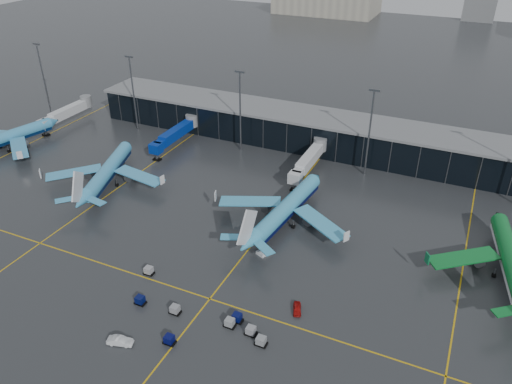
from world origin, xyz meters
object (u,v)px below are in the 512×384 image
at_px(airliner_klm_near, 287,199).
at_px(service_van_red, 297,309).
at_px(airliner_arkefly, 107,163).
at_px(mobile_airstair, 264,250).
at_px(airliner_klm_west, 6,130).
at_px(service_van_white, 120,341).
at_px(baggage_carts, 200,316).

bearing_deg(airliner_klm_near, service_van_red, -59.08).
relative_size(airliner_arkefly, mobile_airstair, 10.62).
bearing_deg(airliner_klm_west, airliner_klm_near, 12.53).
relative_size(airliner_klm_west, service_van_red, 10.58).
distance_m(airliner_arkefly, airliner_klm_near, 52.64).
bearing_deg(service_van_red, airliner_klm_near, 94.62).
relative_size(airliner_klm_west, mobile_airstair, 10.52).
relative_size(airliner_klm_west, airliner_arkefly, 0.99).
height_order(mobile_airstair, service_van_white, mobile_airstair).
height_order(airliner_klm_west, service_van_red, airliner_klm_west).
relative_size(baggage_carts, mobile_airstair, 8.37).
bearing_deg(airliner_arkefly, airliner_klm_west, 155.19).
bearing_deg(service_van_white, airliner_klm_near, -30.15).
bearing_deg(airliner_arkefly, service_van_red, -40.06).
xyz_separation_m(airliner_arkefly, baggage_carts, (50.02, -35.65, -5.46)).
xyz_separation_m(airliner_arkefly, mobile_airstair, (52.88, -11.90, -5.45)).
distance_m(airliner_arkefly, baggage_carts, 61.66).
bearing_deg(airliner_klm_west, service_van_white, -17.76).
bearing_deg(airliner_klm_west, airliner_arkefly, 7.63).
xyz_separation_m(baggage_carts, mobile_airstair, (2.86, 23.75, 0.01)).
bearing_deg(baggage_carts, service_van_white, -130.51).
distance_m(airliner_klm_west, airliner_klm_near, 96.33).
distance_m(airliner_klm_west, service_van_white, 98.88).
xyz_separation_m(baggage_carts, service_van_white, (-9.74, -11.40, 0.01)).
height_order(airliner_klm_near, service_van_red, airliner_klm_near).
bearing_deg(service_van_red, airliner_arkefly, 137.80).
xyz_separation_m(airliner_klm_west, service_van_white, (84.00, -51.89, -5.40)).
distance_m(airliner_klm_west, mobile_airstair, 98.18).
xyz_separation_m(airliner_klm_near, mobile_airstair, (0.29, -14.36, -5.61)).
bearing_deg(airliner_arkefly, mobile_airstair, -31.18).
bearing_deg(airliner_klm_near, airliner_klm_west, -175.76).
xyz_separation_m(airliner_klm_near, service_van_red, (13.48, -28.57, -5.74)).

